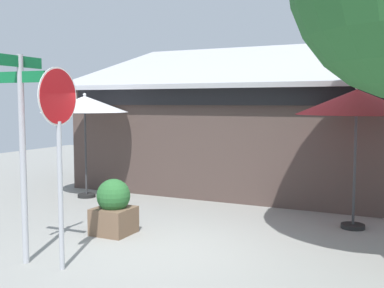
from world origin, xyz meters
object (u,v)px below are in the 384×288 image
object	(u,v)px
patio_umbrella_ivory_left	(85,105)
sidewalk_planter	(114,208)
street_sign_post	(22,137)
patio_umbrella_crimson_center	(357,103)
stop_sign	(59,128)

from	to	relation	value
patio_umbrella_ivory_left	sidewalk_planter	distance (m)	3.95
street_sign_post	patio_umbrella_crimson_center	xyz separation A→B (m)	(4.11, 4.10, 0.49)
patio_umbrella_crimson_center	stop_sign	bearing A→B (deg)	-130.11
patio_umbrella_crimson_center	sidewalk_planter	world-z (taller)	patio_umbrella_crimson_center
street_sign_post	sidewalk_planter	world-z (taller)	street_sign_post
stop_sign	patio_umbrella_ivory_left	world-z (taller)	stop_sign
sidewalk_planter	street_sign_post	bearing A→B (deg)	-98.24
stop_sign	sidewalk_planter	xyz separation A→B (m)	(-0.40, 1.83, -1.53)
stop_sign	patio_umbrella_crimson_center	distance (m)	5.35
stop_sign	sidewalk_planter	bearing A→B (deg)	102.39
street_sign_post	patio_umbrella_ivory_left	xyz separation A→B (m)	(-2.27, 4.27, 0.43)
street_sign_post	patio_umbrella_crimson_center	size ratio (longest dim) A/B	1.14
patio_umbrella_crimson_center	street_sign_post	bearing A→B (deg)	-135.03
patio_umbrella_ivory_left	patio_umbrella_crimson_center	size ratio (longest dim) A/B	0.97
patio_umbrella_ivory_left	patio_umbrella_crimson_center	world-z (taller)	patio_umbrella_crimson_center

